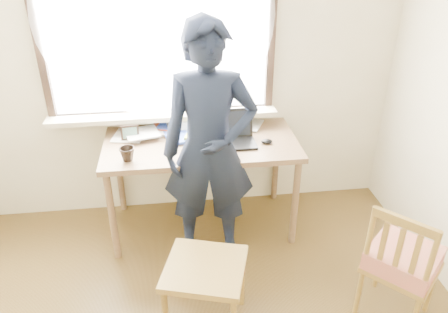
{
  "coord_description": "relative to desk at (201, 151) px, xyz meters",
  "views": [
    {
      "loc": [
        -0.13,
        -1.41,
        2.35
      ],
      "look_at": [
        0.17,
        0.95,
        1.04
      ],
      "focal_mm": 35.0,
      "sensor_mm": 36.0,
      "label": 1
    }
  ],
  "objects": [
    {
      "name": "laptop",
      "position": [
        0.24,
        -0.03,
        0.14
      ],
      "size": [
        0.35,
        0.29,
        0.24
      ],
      "color": "black",
      "rests_on": "desk"
    },
    {
      "name": "side_chair",
      "position": [
        1.16,
        -1.13,
        -0.26
      ],
      "size": [
        0.57,
        0.57,
        0.89
      ],
      "color": "olive",
      "rests_on": "ground"
    },
    {
      "name": "desk_clutter",
      "position": [
        -0.21,
        0.22,
        0.11
      ],
      "size": [
        0.83,
        0.5,
        0.06
      ],
      "color": "white",
      "rests_on": "desk"
    },
    {
      "name": "person",
      "position": [
        0.04,
        -0.34,
        0.19
      ],
      "size": [
        0.7,
        0.49,
        1.83
      ],
      "primitive_type": "imported",
      "rotation": [
        0.0,
        0.0,
        -0.08
      ],
      "color": "black",
      "rests_on": "ground"
    },
    {
      "name": "work_chair",
      "position": [
        -0.07,
        -1.04,
        -0.31
      ],
      "size": [
        0.59,
        0.58,
        0.49
      ],
      "color": "olive",
      "rests_on": "ground"
    },
    {
      "name": "mug_dark",
      "position": [
        -0.55,
        -0.24,
        0.13
      ],
      "size": [
        0.12,
        0.12,
        0.1
      ],
      "primitive_type": "imported",
      "rotation": [
        0.0,
        0.0,
        -0.12
      ],
      "color": "black",
      "rests_on": "desk"
    },
    {
      "name": "mouse",
      "position": [
        0.5,
        -0.1,
        0.1
      ],
      "size": [
        0.09,
        0.06,
        0.03
      ],
      "primitive_type": "ellipsoid",
      "color": "black",
      "rests_on": "desk"
    },
    {
      "name": "mug_white",
      "position": [
        -0.09,
        0.2,
        0.13
      ],
      "size": [
        0.17,
        0.17,
        0.1
      ],
      "primitive_type": "imported",
      "rotation": [
        0.0,
        0.0,
        0.71
      ],
      "color": "white",
      "rests_on": "desk"
    },
    {
      "name": "desk",
      "position": [
        0.0,
        0.0,
        0.0
      ],
      "size": [
        1.51,
        0.75,
        0.81
      ],
      "color": "brown",
      "rests_on": "ground"
    },
    {
      "name": "room_shell",
      "position": [
        -0.1,
        -1.43,
        0.91
      ],
      "size": [
        3.52,
        4.02,
        2.61
      ],
      "color": "beige",
      "rests_on": "ground"
    },
    {
      "name": "picture_frame",
      "position": [
        -0.55,
        0.1,
        0.14
      ],
      "size": [
        0.14,
        0.03,
        0.11
      ],
      "color": "black",
      "rests_on": "desk"
    },
    {
      "name": "book_b",
      "position": [
        0.35,
        0.27,
        0.09
      ],
      "size": [
        0.27,
        0.3,
        0.02
      ],
      "primitive_type": "imported",
      "rotation": [
        0.0,
        0.0,
        -0.46
      ],
      "color": "white",
      "rests_on": "desk"
    },
    {
      "name": "book_a",
      "position": [
        -0.39,
        0.26,
        0.1
      ],
      "size": [
        0.24,
        0.31,
        0.03
      ],
      "primitive_type": "imported",
      "rotation": [
        0.0,
        0.0,
        -0.1
      ],
      "color": "white",
      "rests_on": "desk"
    }
  ]
}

